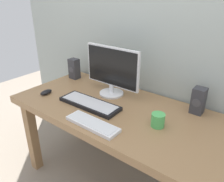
{
  "coord_description": "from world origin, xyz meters",
  "views": [
    {
      "loc": [
        0.84,
        -1.15,
        1.54
      ],
      "look_at": [
        -0.05,
        0.0,
        0.87
      ],
      "focal_mm": 35.87,
      "sensor_mm": 36.0,
      "label": 1
    }
  ],
  "objects_px": {
    "monitor": "(112,70)",
    "keyboard_primary": "(90,104)",
    "speaker_right": "(198,101)",
    "coffee_mug": "(158,120)",
    "speaker_left": "(74,69)",
    "mouse": "(46,92)",
    "desk": "(118,119)",
    "keyboard_secondary": "(92,124)"
  },
  "relations": [
    {
      "from": "speaker_right",
      "to": "speaker_left",
      "type": "bearing_deg",
      "value": -176.69
    },
    {
      "from": "keyboard_primary",
      "to": "speaker_right",
      "type": "height_order",
      "value": "speaker_right"
    },
    {
      "from": "keyboard_primary",
      "to": "keyboard_secondary",
      "type": "relative_size",
      "value": 1.29
    },
    {
      "from": "desk",
      "to": "monitor",
      "type": "bearing_deg",
      "value": 137.82
    },
    {
      "from": "monitor",
      "to": "mouse",
      "type": "relative_size",
      "value": 4.59
    },
    {
      "from": "monitor",
      "to": "coffee_mug",
      "type": "distance_m",
      "value": 0.57
    },
    {
      "from": "keyboard_primary",
      "to": "coffee_mug",
      "type": "distance_m",
      "value": 0.53
    },
    {
      "from": "keyboard_primary",
      "to": "speaker_left",
      "type": "xyz_separation_m",
      "value": [
        -0.49,
        0.32,
        0.08
      ]
    },
    {
      "from": "monitor",
      "to": "speaker_left",
      "type": "xyz_separation_m",
      "value": [
        -0.5,
        0.06,
        -0.11
      ]
    },
    {
      "from": "keyboard_primary",
      "to": "speaker_right",
      "type": "xyz_separation_m",
      "value": [
        0.66,
        0.38,
        0.08
      ]
    },
    {
      "from": "keyboard_secondary",
      "to": "mouse",
      "type": "bearing_deg",
      "value": 169.91
    },
    {
      "from": "speaker_right",
      "to": "coffee_mug",
      "type": "xyz_separation_m",
      "value": [
        -0.14,
        -0.32,
        -0.05
      ]
    },
    {
      "from": "speaker_right",
      "to": "coffee_mug",
      "type": "relative_size",
      "value": 2.09
    },
    {
      "from": "mouse",
      "to": "speaker_left",
      "type": "bearing_deg",
      "value": 100.51
    },
    {
      "from": "speaker_right",
      "to": "keyboard_secondary",
      "type": "bearing_deg",
      "value": -129.01
    },
    {
      "from": "mouse",
      "to": "keyboard_primary",
      "type": "bearing_deg",
      "value": 9.92
    },
    {
      "from": "keyboard_secondary",
      "to": "speaker_right",
      "type": "xyz_separation_m",
      "value": [
        0.46,
        0.57,
        0.08
      ]
    },
    {
      "from": "monitor",
      "to": "keyboard_primary",
      "type": "relative_size",
      "value": 1.01
    },
    {
      "from": "keyboard_primary",
      "to": "speaker_left",
      "type": "height_order",
      "value": "speaker_left"
    },
    {
      "from": "desk",
      "to": "monitor",
      "type": "relative_size",
      "value": 3.3
    },
    {
      "from": "monitor",
      "to": "keyboard_primary",
      "type": "height_order",
      "value": "monitor"
    },
    {
      "from": "monitor",
      "to": "mouse",
      "type": "height_order",
      "value": "monitor"
    },
    {
      "from": "speaker_left",
      "to": "coffee_mug",
      "type": "bearing_deg",
      "value": -14.12
    },
    {
      "from": "speaker_left",
      "to": "coffee_mug",
      "type": "distance_m",
      "value": 1.05
    },
    {
      "from": "coffee_mug",
      "to": "speaker_right",
      "type": "bearing_deg",
      "value": 67.29
    },
    {
      "from": "mouse",
      "to": "monitor",
      "type": "bearing_deg",
      "value": 37.69
    },
    {
      "from": "monitor",
      "to": "speaker_right",
      "type": "xyz_separation_m",
      "value": [
        0.65,
        0.13,
        -0.11
      ]
    },
    {
      "from": "mouse",
      "to": "coffee_mug",
      "type": "bearing_deg",
      "value": 7.61
    },
    {
      "from": "desk",
      "to": "keyboard_primary",
      "type": "height_order",
      "value": "keyboard_primary"
    },
    {
      "from": "desk",
      "to": "speaker_left",
      "type": "bearing_deg",
      "value": 162.05
    },
    {
      "from": "speaker_right",
      "to": "speaker_left",
      "type": "xyz_separation_m",
      "value": [
        -1.15,
        -0.07,
        0.0
      ]
    },
    {
      "from": "keyboard_primary",
      "to": "monitor",
      "type": "bearing_deg",
      "value": 87.73
    },
    {
      "from": "mouse",
      "to": "speaker_left",
      "type": "height_order",
      "value": "speaker_left"
    },
    {
      "from": "desk",
      "to": "keyboard_secondary",
      "type": "distance_m",
      "value": 0.3
    },
    {
      "from": "keyboard_secondary",
      "to": "speaker_left",
      "type": "bearing_deg",
      "value": 143.9
    },
    {
      "from": "monitor",
      "to": "coffee_mug",
      "type": "xyz_separation_m",
      "value": [
        0.52,
        -0.2,
        -0.16
      ]
    },
    {
      "from": "keyboard_primary",
      "to": "desk",
      "type": "bearing_deg",
      "value": 26.99
    },
    {
      "from": "keyboard_secondary",
      "to": "coffee_mug",
      "type": "bearing_deg",
      "value": 37.14
    },
    {
      "from": "mouse",
      "to": "desk",
      "type": "bearing_deg",
      "value": 15.36
    },
    {
      "from": "speaker_right",
      "to": "speaker_left",
      "type": "height_order",
      "value": "speaker_left"
    },
    {
      "from": "keyboard_primary",
      "to": "speaker_left",
      "type": "bearing_deg",
      "value": 147.22
    },
    {
      "from": "desk",
      "to": "speaker_right",
      "type": "height_order",
      "value": "speaker_right"
    }
  ]
}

